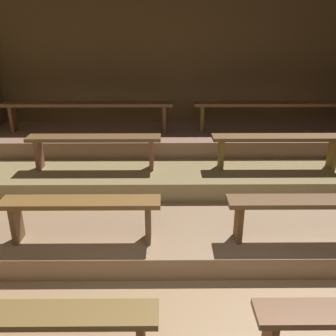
{
  "coord_description": "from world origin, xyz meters",
  "views": [
    {
      "loc": [
        -0.27,
        -1.5,
        2.18
      ],
      "look_at": [
        -0.24,
        2.69,
        0.54
      ],
      "focal_mm": 39.19,
      "sensor_mm": 36.0,
      "label": 1
    }
  ],
  "objects_px": {
    "bench_lower_left": "(81,209)",
    "bench_upper_left": "(88,107)",
    "bench_middle_right": "(278,142)",
    "bench_upper_right": "(278,107)",
    "bench_middle_left": "(94,143)",
    "bench_lower_right": "(306,208)"
  },
  "relations": [
    {
      "from": "bench_lower_right",
      "to": "bench_upper_left",
      "type": "relative_size",
      "value": 0.6
    },
    {
      "from": "bench_upper_left",
      "to": "bench_upper_right",
      "type": "bearing_deg",
      "value": 0.0
    },
    {
      "from": "bench_lower_left",
      "to": "bench_lower_right",
      "type": "distance_m",
      "value": 2.13
    },
    {
      "from": "bench_upper_left",
      "to": "bench_upper_right",
      "type": "xyz_separation_m",
      "value": [
        2.83,
        0.0,
        0.0
      ]
    },
    {
      "from": "bench_lower_right",
      "to": "bench_upper_left",
      "type": "xyz_separation_m",
      "value": [
        -2.48,
        2.34,
        0.47
      ]
    },
    {
      "from": "bench_lower_left",
      "to": "bench_middle_right",
      "type": "distance_m",
      "value": 2.61
    },
    {
      "from": "bench_upper_left",
      "to": "bench_middle_left",
      "type": "bearing_deg",
      "value": -75.62
    },
    {
      "from": "bench_lower_right",
      "to": "bench_middle_right",
      "type": "distance_m",
      "value": 1.36
    },
    {
      "from": "bench_middle_left",
      "to": "bench_upper_left",
      "type": "bearing_deg",
      "value": 104.38
    },
    {
      "from": "bench_lower_left",
      "to": "bench_middle_left",
      "type": "distance_m",
      "value": 1.36
    },
    {
      "from": "bench_lower_left",
      "to": "bench_upper_left",
      "type": "distance_m",
      "value": 2.41
    },
    {
      "from": "bench_lower_right",
      "to": "bench_middle_right",
      "type": "relative_size",
      "value": 0.9
    },
    {
      "from": "bench_upper_left",
      "to": "bench_upper_right",
      "type": "relative_size",
      "value": 1.0
    },
    {
      "from": "bench_lower_left",
      "to": "bench_upper_left",
      "type": "xyz_separation_m",
      "value": [
        -0.35,
        2.34,
        0.47
      ]
    },
    {
      "from": "bench_middle_left",
      "to": "bench_middle_right",
      "type": "xyz_separation_m",
      "value": [
        2.32,
        0.0,
        0.0
      ]
    },
    {
      "from": "bench_middle_left",
      "to": "bench_upper_right",
      "type": "relative_size",
      "value": 0.67
    },
    {
      "from": "bench_middle_right",
      "to": "bench_upper_right",
      "type": "xyz_separation_m",
      "value": [
        0.26,
        1.0,
        0.24
      ]
    },
    {
      "from": "bench_middle_right",
      "to": "bench_upper_left",
      "type": "distance_m",
      "value": 2.78
    },
    {
      "from": "bench_lower_right",
      "to": "bench_middle_right",
      "type": "bearing_deg",
      "value": 85.84
    },
    {
      "from": "bench_lower_left",
      "to": "bench_upper_left",
      "type": "relative_size",
      "value": 0.6
    },
    {
      "from": "bench_middle_left",
      "to": "bench_middle_right",
      "type": "bearing_deg",
      "value": 0.0
    },
    {
      "from": "bench_middle_left",
      "to": "bench_upper_left",
      "type": "height_order",
      "value": "bench_upper_left"
    }
  ]
}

